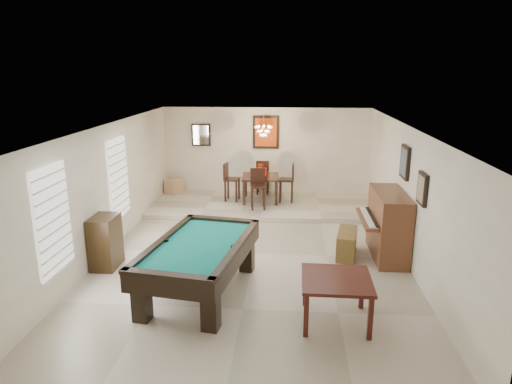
# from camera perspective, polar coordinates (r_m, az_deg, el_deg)

# --- Properties ---
(ground_plane) EXTENTS (6.00, 9.00, 0.02)m
(ground_plane) POSITION_cam_1_polar(r_m,az_deg,el_deg) (9.46, -0.27, -7.75)
(ground_plane) COLOR beige
(wall_back) EXTENTS (6.00, 0.04, 2.60)m
(wall_back) POSITION_cam_1_polar(r_m,az_deg,el_deg) (13.42, 1.24, 4.97)
(wall_back) COLOR silver
(wall_back) RESTS_ON ground_plane
(wall_front) EXTENTS (6.00, 0.04, 2.60)m
(wall_front) POSITION_cam_1_polar(r_m,az_deg,el_deg) (4.86, -4.62, -14.13)
(wall_front) COLOR silver
(wall_front) RESTS_ON ground_plane
(wall_left) EXTENTS (0.04, 9.00, 2.60)m
(wall_left) POSITION_cam_1_polar(r_m,az_deg,el_deg) (9.73, -18.18, 0.27)
(wall_left) COLOR silver
(wall_left) RESTS_ON ground_plane
(wall_right) EXTENTS (0.04, 9.00, 2.60)m
(wall_right) POSITION_cam_1_polar(r_m,az_deg,el_deg) (9.30, 18.48, -0.43)
(wall_right) COLOR silver
(wall_right) RESTS_ON ground_plane
(ceiling) EXTENTS (6.00, 9.00, 0.04)m
(ceiling) POSITION_cam_1_polar(r_m,az_deg,el_deg) (8.78, -0.29, 8.14)
(ceiling) COLOR white
(ceiling) RESTS_ON wall_back
(dining_step) EXTENTS (6.00, 2.50, 0.12)m
(dining_step) POSITION_cam_1_polar(r_m,az_deg,el_deg) (12.49, 0.90, -1.65)
(dining_step) COLOR beige
(dining_step) RESTS_ON ground_plane
(window_left_front) EXTENTS (0.06, 1.00, 1.70)m
(window_left_front) POSITION_cam_1_polar(r_m,az_deg,el_deg) (7.79, -24.06, -3.18)
(window_left_front) COLOR white
(window_left_front) RESTS_ON wall_left
(window_left_rear) EXTENTS (0.06, 1.00, 1.70)m
(window_left_rear) POSITION_cam_1_polar(r_m,az_deg,el_deg) (10.24, -16.82, 1.67)
(window_left_rear) COLOR white
(window_left_rear) RESTS_ON wall_left
(pool_table) EXTENTS (1.82, 2.81, 0.87)m
(pool_table) POSITION_cam_1_polar(r_m,az_deg,el_deg) (7.80, -7.03, -9.48)
(pool_table) COLOR black
(pool_table) RESTS_ON ground_plane
(square_table) EXTENTS (1.03, 1.03, 0.70)m
(square_table) POSITION_cam_1_polar(r_m,az_deg,el_deg) (7.07, 9.92, -13.14)
(square_table) COLOR #35120D
(square_table) RESTS_ON ground_plane
(upright_piano) EXTENTS (0.89, 1.59, 1.33)m
(upright_piano) POSITION_cam_1_polar(r_m,az_deg,el_deg) (9.47, 15.29, -3.94)
(upright_piano) COLOR brown
(upright_piano) RESTS_ON ground_plane
(piano_bench) EXTENTS (0.52, 0.97, 0.51)m
(piano_bench) POSITION_cam_1_polar(r_m,az_deg,el_deg) (9.45, 11.28, -6.34)
(piano_bench) COLOR brown
(piano_bench) RESTS_ON ground_plane
(apothecary_chest) EXTENTS (0.45, 0.67, 1.00)m
(apothecary_chest) POSITION_cam_1_polar(r_m,az_deg,el_deg) (9.14, -18.30, -5.94)
(apothecary_chest) COLOR black
(apothecary_chest) RESTS_ON ground_plane
(dining_table) EXTENTS (1.04, 1.04, 0.83)m
(dining_table) POSITION_cam_1_polar(r_m,az_deg,el_deg) (12.59, 0.57, 0.72)
(dining_table) COLOR black
(dining_table) RESTS_ON dining_step
(flower_vase) EXTENTS (0.15, 0.15, 0.24)m
(flower_vase) POSITION_cam_1_polar(r_m,az_deg,el_deg) (12.47, 0.57, 3.08)
(flower_vase) COLOR #A6240E
(flower_vase) RESTS_ON dining_table
(dining_chair_south) EXTENTS (0.44, 0.44, 1.05)m
(dining_chair_south) POSITION_cam_1_polar(r_m,az_deg,el_deg) (11.84, 0.27, 0.35)
(dining_chair_south) COLOR black
(dining_chair_south) RESTS_ON dining_step
(dining_chair_north) EXTENTS (0.38, 0.38, 1.01)m
(dining_chair_north) POSITION_cam_1_polar(r_m,az_deg,el_deg) (13.33, 0.85, 1.93)
(dining_chair_north) COLOR black
(dining_chair_north) RESTS_ON dining_step
(dining_chair_west) EXTENTS (0.44, 0.44, 1.05)m
(dining_chair_west) POSITION_cam_1_polar(r_m,az_deg,el_deg) (12.61, -3.01, 1.25)
(dining_chair_west) COLOR black
(dining_chair_west) RESTS_ON dining_step
(dining_chair_east) EXTENTS (0.41, 0.41, 1.07)m
(dining_chair_east) POSITION_cam_1_polar(r_m,az_deg,el_deg) (12.50, 3.81, 1.16)
(dining_chair_east) COLOR black
(dining_chair_east) RESTS_ON dining_step
(corner_bench) EXTENTS (0.51, 0.57, 0.42)m
(corner_bench) POSITION_cam_1_polar(r_m,az_deg,el_deg) (13.64, -10.20, 0.74)
(corner_bench) COLOR tan
(corner_bench) RESTS_ON dining_step
(chandelier) EXTENTS (0.44, 0.44, 0.60)m
(chandelier) POSITION_cam_1_polar(r_m,az_deg,el_deg) (12.00, 0.93, 8.11)
(chandelier) COLOR #FFE5B2
(chandelier) RESTS_ON ceiling
(back_painting) EXTENTS (0.75, 0.06, 0.95)m
(back_painting) POSITION_cam_1_polar(r_m,az_deg,el_deg) (13.28, 1.25, 7.49)
(back_painting) COLOR #D84C14
(back_painting) RESTS_ON wall_back
(back_mirror) EXTENTS (0.55, 0.06, 0.65)m
(back_mirror) POSITION_cam_1_polar(r_m,az_deg,el_deg) (13.53, -6.88, 7.10)
(back_mirror) COLOR white
(back_mirror) RESTS_ON wall_back
(right_picture_upper) EXTENTS (0.06, 0.55, 0.65)m
(right_picture_upper) POSITION_cam_1_polar(r_m,az_deg,el_deg) (9.44, 18.12, 3.57)
(right_picture_upper) COLOR slate
(right_picture_upper) RESTS_ON wall_right
(right_picture_lower) EXTENTS (0.06, 0.45, 0.55)m
(right_picture_lower) POSITION_cam_1_polar(r_m,az_deg,el_deg) (8.25, 20.07, 0.38)
(right_picture_lower) COLOR gray
(right_picture_lower) RESTS_ON wall_right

